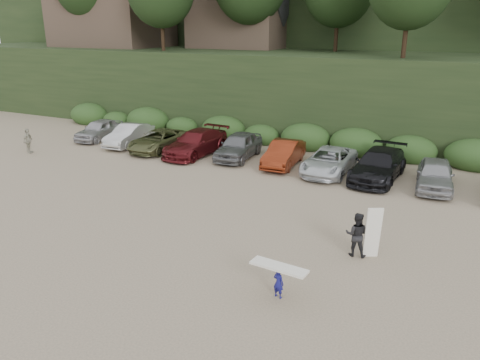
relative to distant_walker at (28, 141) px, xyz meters
The scene contains 5 objects.
ground 19.17m from the distant_walker, 16.27° to the right, with size 120.00×120.00×0.00m, color tan.
parked_cars 19.66m from the distant_walker, 13.43° to the left, with size 36.43×5.79×1.62m.
distant_walker is the anchor object (origin of this frame).
child_surfer 22.80m from the distant_walker, 22.40° to the right, with size 1.86×0.68×1.09m.
adult_surfer 23.16m from the distant_walker, 12.07° to the right, with size 1.31×0.74×1.98m.
Camera 1 is at (7.22, -15.26, 8.17)m, focal length 35.00 mm.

